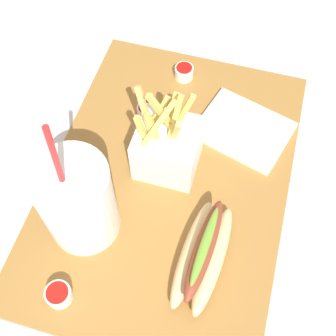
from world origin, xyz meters
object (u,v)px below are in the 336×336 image
at_px(hot_dog_1, 203,254).
at_px(ketchup_cup_2, 59,294).
at_px(ketchup_cup_1, 184,72).
at_px(ketchup_cup_3, 148,110).
at_px(fries_basket, 168,147).
at_px(soda_cup, 78,202).
at_px(napkin_stack, 244,130).

xyz_separation_m(hot_dog_1, ketchup_cup_2, (0.09, -0.16, -0.01)).
xyz_separation_m(ketchup_cup_1, ketchup_cup_3, (0.09, -0.03, -0.00)).
xyz_separation_m(fries_basket, hot_dog_1, (0.13, 0.08, -0.02)).
height_order(soda_cup, ketchup_cup_1, soda_cup).
bearing_deg(ketchup_cup_2, ketchup_cup_3, 175.99).
bearing_deg(ketchup_cup_1, soda_cup, -11.72).
bearing_deg(soda_cup, fries_basket, 146.91).
relative_size(ketchup_cup_2, ketchup_cup_3, 0.98).
xyz_separation_m(ketchup_cup_2, ketchup_cup_3, (-0.30, 0.02, -0.00)).
bearing_deg(napkin_stack, fries_basket, -48.30).
bearing_deg(ketchup_cup_1, ketchup_cup_3, -21.06).
xyz_separation_m(hot_dog_1, ketchup_cup_1, (-0.30, -0.10, -0.01)).
bearing_deg(napkin_stack, ketchup_cup_1, -125.08).
distance_m(fries_basket, hot_dog_1, 0.16).
relative_size(hot_dog_1, ketchup_cup_2, 4.71).
bearing_deg(soda_cup, ketchup_cup_2, 2.51).
xyz_separation_m(soda_cup, fries_basket, (-0.12, 0.08, -0.02)).
bearing_deg(soda_cup, hot_dog_1, 87.60).
height_order(ketchup_cup_2, ketchup_cup_3, ketchup_cup_2).
bearing_deg(ketchup_cup_2, soda_cup, -177.49).
bearing_deg(hot_dog_1, soda_cup, -92.40).
distance_m(fries_basket, ketchup_cup_3, 0.10).
bearing_deg(hot_dog_1, fries_basket, -147.36).
relative_size(fries_basket, ketchup_cup_1, 4.97).
height_order(soda_cup, ketchup_cup_2, soda_cup).
height_order(soda_cup, ketchup_cup_3, soda_cup).
height_order(soda_cup, fries_basket, soda_cup).
distance_m(fries_basket, ketchup_cup_2, 0.24).
bearing_deg(fries_basket, ketchup_cup_1, -173.25).
height_order(fries_basket, ketchup_cup_1, fries_basket).
height_order(ketchup_cup_1, ketchup_cup_3, ketchup_cup_1).
distance_m(ketchup_cup_1, ketchup_cup_3, 0.10).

